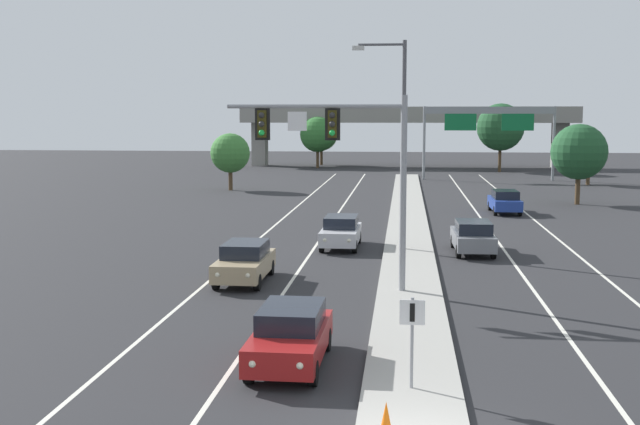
# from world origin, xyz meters

# --- Properties ---
(median_island) EXTENTS (2.40, 110.00, 0.15)m
(median_island) POSITION_xyz_m (0.00, 18.00, 0.07)
(median_island) COLOR #9E9B93
(median_island) RESTS_ON ground
(lane_stripe_oncoming_center) EXTENTS (0.14, 100.00, 0.01)m
(lane_stripe_oncoming_center) POSITION_xyz_m (-4.70, 25.00, 0.00)
(lane_stripe_oncoming_center) COLOR silver
(lane_stripe_oncoming_center) RESTS_ON ground
(lane_stripe_receding_center) EXTENTS (0.14, 100.00, 0.01)m
(lane_stripe_receding_center) POSITION_xyz_m (4.70, 25.00, 0.00)
(lane_stripe_receding_center) COLOR silver
(lane_stripe_receding_center) RESTS_ON ground
(edge_stripe_left) EXTENTS (0.14, 100.00, 0.01)m
(edge_stripe_left) POSITION_xyz_m (-8.00, 25.00, 0.00)
(edge_stripe_left) COLOR silver
(edge_stripe_left) RESTS_ON ground
(edge_stripe_right) EXTENTS (0.14, 100.00, 0.01)m
(edge_stripe_right) POSITION_xyz_m (8.00, 25.00, 0.00)
(edge_stripe_right) COLOR silver
(edge_stripe_right) RESTS_ON ground
(overhead_signal_mast) EXTENTS (6.64, 0.44, 7.20)m
(overhead_signal_mast) POSITION_xyz_m (-2.37, 14.13, 5.30)
(overhead_signal_mast) COLOR gray
(overhead_signal_mast) RESTS_ON median_island
(median_sign_post) EXTENTS (0.60, 0.10, 2.20)m
(median_sign_post) POSITION_xyz_m (-0.01, 3.38, 1.59)
(median_sign_post) COLOR gray
(median_sign_post) RESTS_ON median_island
(street_lamp_median) EXTENTS (2.58, 0.28, 10.00)m
(street_lamp_median) POSITION_xyz_m (-0.54, 23.56, 5.79)
(street_lamp_median) COLOR #4C4C51
(street_lamp_median) RESTS_ON median_island
(car_oncoming_red) EXTENTS (1.87, 4.49, 1.58)m
(car_oncoming_red) POSITION_xyz_m (-3.20, 5.26, 0.82)
(car_oncoming_red) COLOR maroon
(car_oncoming_red) RESTS_ON ground
(car_oncoming_tan) EXTENTS (1.83, 4.47, 1.58)m
(car_oncoming_tan) POSITION_xyz_m (-6.54, 15.73, 0.82)
(car_oncoming_tan) COLOR tan
(car_oncoming_tan) RESTS_ON ground
(car_oncoming_silver) EXTENTS (1.85, 4.48, 1.58)m
(car_oncoming_silver) POSITION_xyz_m (-3.38, 24.43, 0.82)
(car_oncoming_silver) COLOR #B7B7BC
(car_oncoming_silver) RESTS_ON ground
(car_receding_grey) EXTENTS (1.91, 4.51, 1.58)m
(car_receding_grey) POSITION_xyz_m (3.07, 23.45, 0.82)
(car_receding_grey) COLOR slate
(car_receding_grey) RESTS_ON ground
(car_receding_blue) EXTENTS (1.88, 4.49, 1.58)m
(car_receding_blue) POSITION_xyz_m (6.54, 39.72, 0.82)
(car_receding_blue) COLOR navy
(car_receding_blue) RESTS_ON ground
(traffic_cone_median_nose) EXTENTS (0.36, 0.36, 0.74)m
(traffic_cone_median_nose) POSITION_xyz_m (-0.55, 0.38, 0.51)
(traffic_cone_median_nose) COLOR black
(traffic_cone_median_nose) RESTS_ON median_island
(highway_sign_gantry) EXTENTS (13.28, 0.42, 7.50)m
(highway_sign_gantry) POSITION_xyz_m (8.20, 67.88, 6.16)
(highway_sign_gantry) COLOR gray
(highway_sign_gantry) RESTS_ON ground
(overpass_bridge) EXTENTS (42.40, 6.40, 7.65)m
(overpass_bridge) POSITION_xyz_m (0.00, 88.60, 5.78)
(overpass_bridge) COLOR gray
(overpass_bridge) RESTS_ON ground
(tree_far_right_b) EXTENTS (5.51, 5.51, 7.97)m
(tree_far_right_b) POSITION_xyz_m (10.79, 80.10, 5.21)
(tree_far_right_b) COLOR #4C3823
(tree_far_right_b) RESTS_ON ground
(tree_far_right_a) EXTENTS (4.13, 4.13, 5.98)m
(tree_far_right_a) POSITION_xyz_m (12.58, 45.80, 3.90)
(tree_far_right_a) COLOR #4C3823
(tree_far_right_a) RESTS_ON ground
(tree_far_left_c) EXTENTS (3.48, 3.48, 5.03)m
(tree_far_left_c) POSITION_xyz_m (-15.56, 54.18, 3.28)
(tree_far_left_c) COLOR #4C3823
(tree_far_left_c) RESTS_ON ground
(tree_far_left_b) EXTENTS (4.44, 4.44, 6.42)m
(tree_far_left_b) POSITION_xyz_m (-11.16, 84.92, 4.19)
(tree_far_left_b) COLOR #4C3823
(tree_far_left_b) RESTS_ON ground
(tree_far_right_c) EXTENTS (3.49, 3.49, 5.05)m
(tree_far_right_c) POSITION_xyz_m (17.11, 62.99, 3.29)
(tree_far_right_c) COLOR #4C3823
(tree_far_right_c) RESTS_ON ground
(tree_far_left_a) EXTENTS (4.28, 4.28, 6.19)m
(tree_far_left_a) POSITION_xyz_m (-11.29, 90.78, 4.04)
(tree_far_left_a) COLOR #4C3823
(tree_far_left_a) RESTS_ON ground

